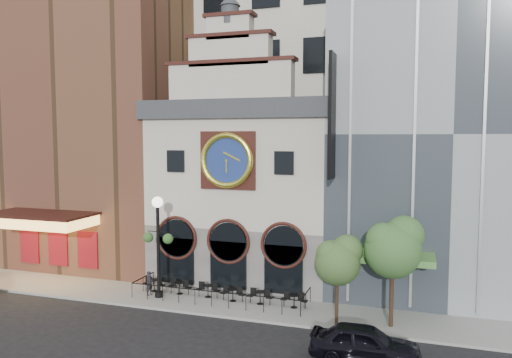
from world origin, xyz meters
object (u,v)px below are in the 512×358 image
object	(u,v)px
bistro_4	(260,296)
tree_left	(338,259)
bistro_5	(294,300)
bistro_0	(154,284)
tree_right	(394,246)
car_right	(365,343)
lamppost	(158,235)
bistro_3	(233,294)
pedestrian	(150,283)
bistro_1	(180,287)
bistro_2	(208,290)

from	to	relation	value
bistro_4	tree_left	distance (m)	5.98
bistro_5	tree_left	world-z (taller)	tree_left
bistro_0	bistro_4	size ratio (longest dim) A/B	1.00
bistro_5	tree_right	size ratio (longest dim) A/B	0.27
car_right	tree_left	size ratio (longest dim) A/B	1.02
tree_right	lamppost	bearing A→B (deg)	178.10
bistro_0	car_right	world-z (taller)	car_right
bistro_3	pedestrian	distance (m)	5.37
bistro_0	bistro_1	distance (m)	1.81
bistro_0	tree_left	world-z (taller)	tree_left
pedestrian	lamppost	distance (m)	3.19
bistro_4	pedestrian	bearing A→B (deg)	-175.55
bistro_1	pedestrian	xyz separation A→B (m)	(-1.68, -0.78, 0.29)
bistro_0	bistro_1	bearing A→B (deg)	0.07
car_right	tree_left	world-z (taller)	tree_left
bistro_3	car_right	size ratio (longest dim) A/B	0.32
bistro_1	car_right	size ratio (longest dim) A/B	0.32
tree_left	tree_right	world-z (taller)	tree_right
bistro_2	bistro_3	world-z (taller)	same
bistro_3	bistro_5	distance (m)	3.77
car_right	tree_right	world-z (taller)	tree_right
bistro_0	bistro_1	world-z (taller)	same
bistro_3	bistro_4	distance (m)	1.72
bistro_0	bistro_3	xyz separation A→B (m)	(5.47, -0.23, 0.00)
bistro_5	lamppost	xyz separation A→B (m)	(-8.39, -0.70, 3.40)
bistro_4	pedestrian	distance (m)	7.09
bistro_4	car_right	bearing A→B (deg)	-39.19
car_right	pedestrian	distance (m)	14.51
bistro_1	bistro_3	xyz separation A→B (m)	(3.66, -0.24, 0.00)
bistro_4	tree_right	world-z (taller)	tree_right
bistro_1	bistro_2	world-z (taller)	same
pedestrian	bistro_1	bearing A→B (deg)	-55.04
bistro_2	bistro_3	distance (m)	1.73
bistro_5	bistro_1	bearing A→B (deg)	178.36
bistro_2	tree_left	size ratio (longest dim) A/B	0.33
car_right	pedestrian	bearing A→B (deg)	69.53
bistro_2	lamppost	bearing A→B (deg)	-162.84
bistro_1	pedestrian	world-z (taller)	pedestrian
pedestrian	lamppost	bearing A→B (deg)	-90.23
bistro_3	bistro_4	world-z (taller)	same
bistro_5	pedestrian	size ratio (longest dim) A/B	1.05
car_right	bistro_4	bearing A→B (deg)	49.84
tree_left	tree_right	xyz separation A→B (m)	(2.74, 0.62, 0.76)
tree_left	tree_right	bearing A→B (deg)	12.73
bistro_1	car_right	distance (m)	13.25
bistro_1	bistro_3	distance (m)	3.67
bistro_2	bistro_5	bearing A→B (deg)	-2.03
bistro_0	bistro_3	distance (m)	5.47
bistro_0	bistro_5	world-z (taller)	same
bistro_2	bistro_4	world-z (taller)	same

